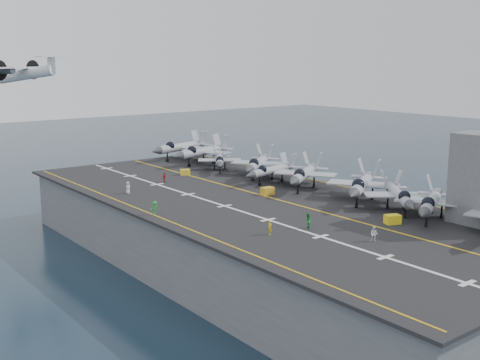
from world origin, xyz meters
TOP-DOWN VIEW (x-y plane):
  - ground at (0.00, 0.00)m, footprint 500.00×500.00m
  - hull at (0.00, 0.00)m, footprint 36.00×90.00m
  - flight_deck at (0.00, 0.00)m, footprint 38.00×92.00m
  - foul_line at (3.00, 0.00)m, footprint 0.35×90.00m
  - landing_centerline at (-6.00, 0.00)m, footprint 0.50×90.00m
  - deck_edge_port at (-17.00, 0.00)m, footprint 0.25×90.00m
  - deck_edge_stbd at (18.50, 0.00)m, footprint 0.25×90.00m
  - fighter_jet_1 at (11.77, -23.34)m, footprint 17.63×15.49m
  - fighter_jet_2 at (12.01, -17.72)m, footprint 16.46×17.16m
  - fighter_jet_3 at (12.62, -10.35)m, footprint 19.54×17.75m
  - fighter_jet_4 at (12.01, 1.76)m, footprint 18.71×17.13m
  - fighter_jet_5 at (11.32, 9.22)m, footprint 15.08×11.70m
  - fighter_jet_6 at (12.74, 14.92)m, footprint 18.43×17.46m
  - fighter_jet_7 at (10.68, 24.38)m, footprint 14.28×15.31m
  - fighter_jet_8 at (12.45, 32.63)m, footprint 18.62×14.81m
  - tow_cart_a at (5.83, -21.58)m, footprint 2.36×1.96m
  - tow_cart_b at (4.04, 1.99)m, footprint 2.11×1.45m
  - tow_cart_c at (2.69, 24.47)m, footprint 2.12×1.81m
  - crew_1 at (-10.44, -15.57)m, footprint 0.83×1.16m
  - crew_2 at (-4.80, -16.44)m, footprint 1.45×1.43m
  - crew_3 at (-16.77, 1.90)m, footprint 1.35×1.09m
  - crew_4 at (-3.86, 21.05)m, footprint 1.26×1.18m
  - crew_5 at (-13.39, 16.48)m, footprint 1.44×1.34m
  - crew_7 at (-2.47, -25.40)m, footprint 1.16×1.34m
  - transport_plane at (-13.47, 62.01)m, footprint 28.57×25.47m
  - fighter_jet_9 at (12.45, 41.13)m, footprint 18.62×14.81m

SIDE VIEW (x-z plane):
  - ground at x=0.00m, z-range 0.00..0.00m
  - hull at x=0.00m, z-range 0.00..10.00m
  - flight_deck at x=0.00m, z-range 10.00..10.40m
  - foul_line at x=3.00m, z-range 10.41..10.43m
  - landing_centerline at x=-6.00m, z-range 10.41..10.43m
  - deck_edge_port at x=-17.00m, z-range 10.41..10.43m
  - deck_edge_stbd at x=18.50m, z-range 10.41..10.43m
  - tow_cart_c at x=2.69m, z-range 10.40..11.48m
  - tow_cart_a at x=5.83m, z-range 10.40..11.61m
  - tow_cart_b at x=4.04m, z-range 10.40..11.61m
  - crew_4 at x=-3.86m, z-range 10.40..12.14m
  - crew_1 at x=-10.44m, z-range 10.40..12.24m
  - crew_7 at x=-2.47m, z-range 10.40..12.28m
  - crew_3 at x=-16.77m, z-range 10.40..12.35m
  - crew_5 at x=-13.39m, z-range 10.40..12.40m
  - crew_2 at x=-4.80m, z-range 10.40..12.44m
  - fighter_jet_7 at x=10.68m, z-range 10.40..14.82m
  - fighter_jet_5 at x=11.32m, z-range 10.40..15.07m
  - fighter_jet_2 at x=12.01m, z-range 10.40..15.38m
  - fighter_jet_1 at x=11.77m, z-range 10.40..15.53m
  - fighter_jet_6 at x=12.74m, z-range 10.40..15.73m
  - fighter_jet_4 at x=12.01m, z-range 10.40..15.81m
  - fighter_jet_3 at x=12.62m, z-range 10.40..16.05m
  - fighter_jet_8 at x=12.45m, z-range 10.40..16.07m
  - fighter_jet_9 at x=12.45m, z-range 10.40..16.07m
  - transport_plane at x=-13.47m, z-range 25.97..31.58m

